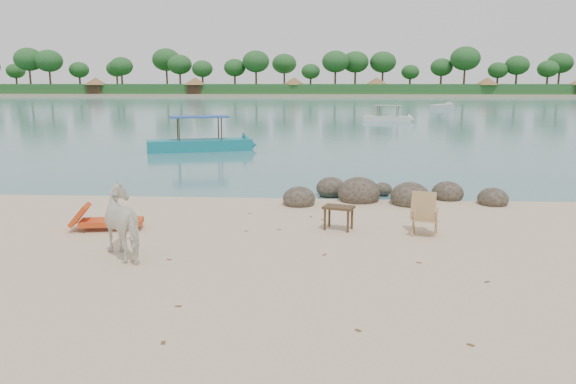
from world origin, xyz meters
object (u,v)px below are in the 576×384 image
cow (128,223)px  deck_chair (425,216)px  side_table (338,219)px  boat_near (199,122)px  lounge_chair (111,220)px  boulders (383,195)px

cow → deck_chair: (6.04, 1.90, -0.22)m
deck_chair → side_table: bearing=-172.6°
side_table → boat_near: size_ratio=0.12×
cow → deck_chair: size_ratio=1.74×
boat_near → lounge_chair: bearing=-103.4°
side_table → lounge_chair: 5.24m
cow → deck_chair: cow is taller
side_table → lounge_chair: size_ratio=0.39×
cow → boat_near: boat_near is taller
cow → boulders: bearing=-176.7°
side_table → lounge_chair: (-5.23, -0.33, -0.01)m
lounge_chair → boat_near: size_ratio=0.30×
deck_chair → cow: bearing=-145.0°
cow → lounge_chair: (-1.08, 1.92, -0.42)m
boat_near → side_table: bearing=-85.4°
boulders → side_table: 3.64m
deck_chair → lounge_chair: bearing=-162.6°
deck_chair → boulders: bearing=115.7°
side_table → boulders: bearing=86.5°
lounge_chair → deck_chair: size_ratio=1.87×
boulders → deck_chair: size_ratio=6.76×
side_table → deck_chair: size_ratio=0.73×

